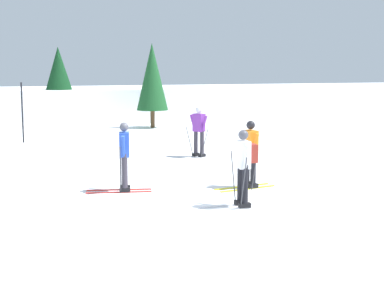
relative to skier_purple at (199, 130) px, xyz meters
The scene contains 9 objects.
ground_plane 6.39m from the skier_purple, 114.27° to the right, with size 120.00×120.00×0.00m, color white.
far_snow_ridge 14.59m from the skier_purple, 100.26° to the left, with size 80.00×6.26×1.80m, color white.
skier_purple is the anchor object (origin of this frame).
skier_blue 5.54m from the skier_purple, 126.83° to the right, with size 1.64×0.99×1.71m.
skier_white 6.80m from the skier_purple, 99.22° to the right, with size 1.61×1.00×1.71m.
skier_orange 4.94m from the skier_purple, 92.32° to the right, with size 1.64×0.99×1.71m.
trail_marker_pole 7.85m from the skier_purple, 136.30° to the left, with size 0.06×0.06×2.41m, color black.
conifer_far_right 13.06m from the skier_purple, 106.90° to the left, with size 2.06×2.06×4.03m.
conifer_far_centre 9.35m from the skier_purple, 86.85° to the left, with size 1.55×1.55×4.15m.
Camera 1 is at (-3.07, -12.16, 3.11)m, focal length 52.56 mm.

